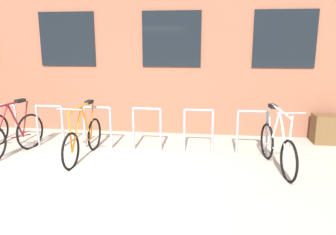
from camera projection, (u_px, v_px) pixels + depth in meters
ground_plane at (64, 188)px, 4.88m from camera, size 42.00×42.00×0.00m
storefront_building at (142, 32)px, 10.01m from camera, size 28.00×5.35×4.77m
bike_rack at (97, 123)px, 6.62m from camera, size 6.59×0.05×0.85m
bicycle_maroon at (11, 135)px, 6.19m from camera, size 0.53×1.64×1.05m
bicycle_orange at (83, 138)px, 6.07m from camera, size 0.44×1.70×1.04m
bicycle_white at (277, 146)px, 5.57m from camera, size 0.45×1.69×1.08m
planter_box at (330, 129)px, 6.99m from camera, size 0.70×0.44×0.60m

